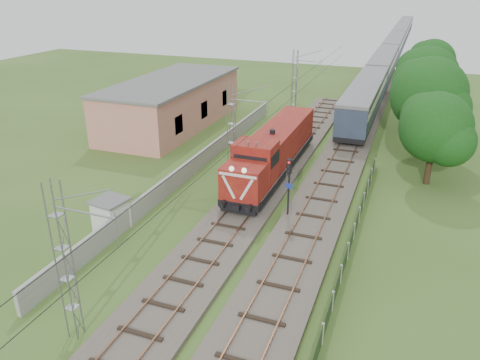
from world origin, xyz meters
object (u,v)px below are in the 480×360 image
at_px(locomotive, 273,150).
at_px(coach_rake, 394,45).
at_px(signal_post, 289,178).
at_px(relay_hut, 111,214).

bearing_deg(locomotive, coach_rake, 85.85).
bearing_deg(coach_rake, locomotive, -94.15).
height_order(coach_rake, signal_post, signal_post).
bearing_deg(relay_hut, coach_rake, 81.36).
relative_size(coach_rake, relay_hut, 49.79).
bearing_deg(locomotive, relay_hut, -120.18).
height_order(locomotive, relay_hut, locomotive).
bearing_deg(signal_post, relay_hut, -152.27).
height_order(locomotive, coach_rake, locomotive).
height_order(coach_rake, relay_hut, coach_rake).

